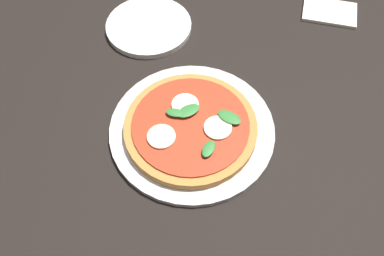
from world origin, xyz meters
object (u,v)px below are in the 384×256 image
at_px(dining_table, 160,131).
at_px(pizza, 191,127).
at_px(plate_white, 149,26).
at_px(serving_tray, 192,129).
at_px(napkin, 330,12).

xyz_separation_m(dining_table, pizza, (0.09, -0.04, 0.12)).
distance_m(pizza, plate_white, 0.32).
bearing_deg(serving_tray, pizza, -94.69).
xyz_separation_m(plate_white, napkin, (0.40, 0.21, -0.00)).
distance_m(serving_tray, plate_white, 0.31).
relative_size(serving_tray, pizza, 1.26).
relative_size(dining_table, pizza, 4.48).
distance_m(dining_table, serving_tray, 0.14).
bearing_deg(dining_table, pizza, -21.91).
xyz_separation_m(serving_tray, plate_white, (-0.20, 0.24, 0.00)).
distance_m(plate_white, napkin, 0.45).
bearing_deg(plate_white, pizza, -50.11).
bearing_deg(plate_white, dining_table, -61.46).
bearing_deg(serving_tray, napkin, 66.97).
height_order(dining_table, napkin, napkin).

